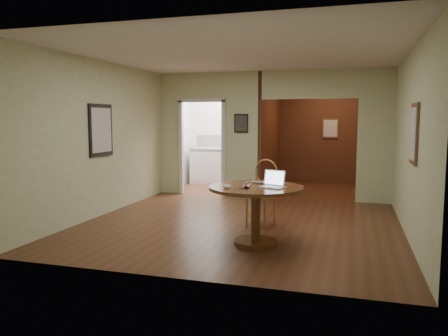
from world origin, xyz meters
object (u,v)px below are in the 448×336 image
(dining_table, at_px, (256,201))
(open_laptop, at_px, (273,183))
(chair, at_px, (263,189))
(closed_laptop, at_px, (261,183))

(dining_table, bearing_deg, open_laptop, -0.93)
(chair, distance_m, closed_laptop, 0.82)
(dining_table, relative_size, chair, 1.20)
(chair, height_order, open_laptop, chair)
(open_laptop, bearing_deg, dining_table, -160.92)
(dining_table, distance_m, open_laptop, 0.36)
(dining_table, bearing_deg, chair, 96.12)
(chair, bearing_deg, dining_table, -66.08)
(chair, bearing_deg, closed_laptop, -62.77)
(dining_table, xyz_separation_m, closed_laptop, (0.02, 0.25, 0.22))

